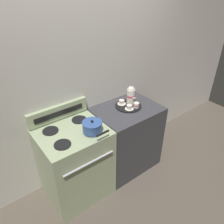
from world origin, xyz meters
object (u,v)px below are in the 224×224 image
Objects in this scene: teacup_left at (122,102)px; teacup_right at (129,107)px; serving_tray at (128,106)px; teapot at (131,95)px; creamer_jug at (136,105)px; saucepan at (92,127)px; stove at (75,163)px.

teacup_left is 0.15m from teacup_right.
teacup_left reaches higher than serving_tray.
teapot is at bearing 42.24° from teacup_right.
teacup_right is (-0.11, -0.10, -0.09)m from teapot.
creamer_jug reaches higher than teacup_left.
teacup_right is at bearing -123.04° from serving_tray.
teacup_right is 1.51× the size of creamer_jug.
teapot is 2.38× the size of teacup_left.
teacup_left is at bearing 22.91° from saucepan.
teapot reaches higher than creamer_jug.
teapot is at bearing 3.72° from stove.
stove is at bearing -176.28° from teapot.
teapot is 2.38× the size of teacup_right.
saucepan reaches higher than teacup_right.
saucepan is 2.75× the size of teacup_left.
saucepan is 0.90× the size of serving_tray.
stove is 0.92m from teacup_left.
teacup_right is at bearing -137.76° from teapot.
creamer_jug is at bearing -3.98° from stove.
saucepan is at bearing -157.09° from teacup_left.
serving_tray reaches higher than stove.
saucepan is 0.69m from creamer_jug.
creamer_jug is at bearing -94.85° from teapot.
stove is 8.55× the size of teacup_left.
stove is 2.79× the size of serving_tray.
saucepan reaches higher than serving_tray.
teacup_left is (0.60, 0.25, -0.03)m from saucepan.
stove is 1.05m from teapot.
creamer_jug is (0.10, -0.02, 0.01)m from teacup_right.
saucepan is (0.17, -0.14, 0.52)m from stove.
teacup_right is at bearing 9.73° from saucepan.
teapot reaches higher than teacup_right.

